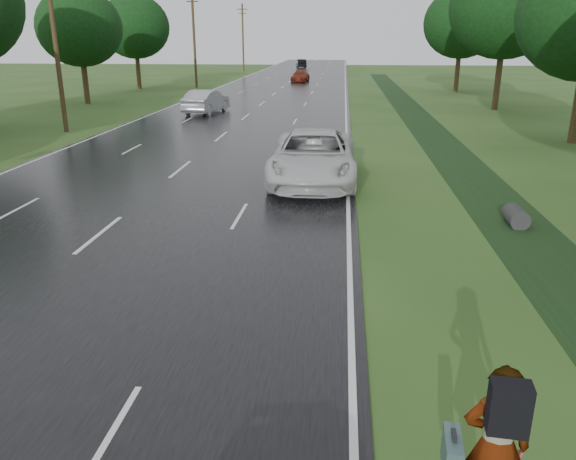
# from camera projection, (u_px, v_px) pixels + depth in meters

# --- Properties ---
(road) EXTENTS (14.00, 180.00, 0.04)m
(road) POSITION_uv_depth(u_px,v_px,m) (270.00, 98.00, 50.07)
(road) COLOR black
(road) RESTS_ON ground
(edge_stripe_east) EXTENTS (0.12, 180.00, 0.01)m
(edge_stripe_east) POSITION_uv_depth(u_px,v_px,m) (346.00, 98.00, 49.45)
(edge_stripe_east) COLOR silver
(edge_stripe_east) RESTS_ON road
(edge_stripe_west) EXTENTS (0.12, 180.00, 0.01)m
(edge_stripe_west) POSITION_uv_depth(u_px,v_px,m) (196.00, 97.00, 50.66)
(edge_stripe_west) COLOR silver
(edge_stripe_west) RESTS_ON road
(center_line) EXTENTS (0.12, 180.00, 0.01)m
(center_line) POSITION_uv_depth(u_px,v_px,m) (270.00, 97.00, 50.06)
(center_line) COLOR silver
(center_line) RESTS_ON road
(drainage_ditch) EXTENTS (2.20, 120.00, 0.56)m
(drainage_ditch) POSITION_uv_depth(u_px,v_px,m) (457.00, 161.00, 24.28)
(drainage_ditch) COLOR black
(drainage_ditch) RESTS_ON ground
(utility_pole_mid) EXTENTS (1.60, 0.26, 10.00)m
(utility_pole_mid) POSITION_uv_depth(u_px,v_px,m) (54.00, 36.00, 30.38)
(utility_pole_mid) COLOR #3B2818
(utility_pole_mid) RESTS_ON ground
(utility_pole_far) EXTENTS (1.60, 0.26, 10.00)m
(utility_pole_far) POSITION_uv_depth(u_px,v_px,m) (194.00, 37.00, 58.62)
(utility_pole_far) COLOR #3B2818
(utility_pole_far) RESTS_ON ground
(utility_pole_distant) EXTENTS (1.60, 0.26, 10.00)m
(utility_pole_distant) POSITION_uv_depth(u_px,v_px,m) (243.00, 37.00, 86.87)
(utility_pole_distant) COLOR #3B2818
(utility_pole_distant) RESTS_ON ground
(tree_east_d) EXTENTS (8.00, 8.00, 10.76)m
(tree_east_d) POSITION_uv_depth(u_px,v_px,m) (506.00, 7.00, 39.56)
(tree_east_d) COLOR #3B2818
(tree_east_d) RESTS_ON ground
(tree_east_f) EXTENTS (7.20, 7.20, 9.62)m
(tree_east_f) POSITION_uv_depth(u_px,v_px,m) (462.00, 23.00, 53.03)
(tree_east_f) COLOR #3B2818
(tree_east_f) RESTS_ON ground
(tree_west_d) EXTENTS (6.60, 6.60, 8.80)m
(tree_west_d) POSITION_uv_depth(u_px,v_px,m) (79.00, 28.00, 43.80)
(tree_west_d) COLOR #3B2818
(tree_west_d) RESTS_ON ground
(tree_west_f) EXTENTS (7.00, 7.00, 9.29)m
(tree_west_f) POSITION_uv_depth(u_px,v_px,m) (135.00, 27.00, 56.94)
(tree_west_f) COLOR #3B2818
(tree_west_f) RESTS_ON ground
(pedestrian) EXTENTS (0.90, 0.85, 1.96)m
(pedestrian) POSITION_uv_depth(u_px,v_px,m) (494.00, 444.00, 5.94)
(pedestrian) COLOR #A5998C
(pedestrian) RESTS_ON ground
(white_pickup) EXTENTS (3.14, 6.66, 1.84)m
(white_pickup) POSITION_uv_depth(u_px,v_px,m) (313.00, 157.00, 20.54)
(white_pickup) COLOR silver
(white_pickup) RESTS_ON road
(silver_sedan) EXTENTS (2.51, 5.15, 1.62)m
(silver_sedan) POSITION_uv_depth(u_px,v_px,m) (206.00, 101.00, 39.36)
(silver_sedan) COLOR #979A9F
(silver_sedan) RESTS_ON road
(far_car_red) EXTENTS (2.18, 4.70, 1.33)m
(far_car_red) POSITION_uv_depth(u_px,v_px,m) (300.00, 76.00, 67.63)
(far_car_red) COLOR maroon
(far_car_red) RESTS_ON road
(far_car_dark) EXTENTS (2.23, 4.59, 1.45)m
(far_car_dark) POSITION_uv_depth(u_px,v_px,m) (301.00, 63.00, 99.18)
(far_car_dark) COLOR black
(far_car_dark) RESTS_ON road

